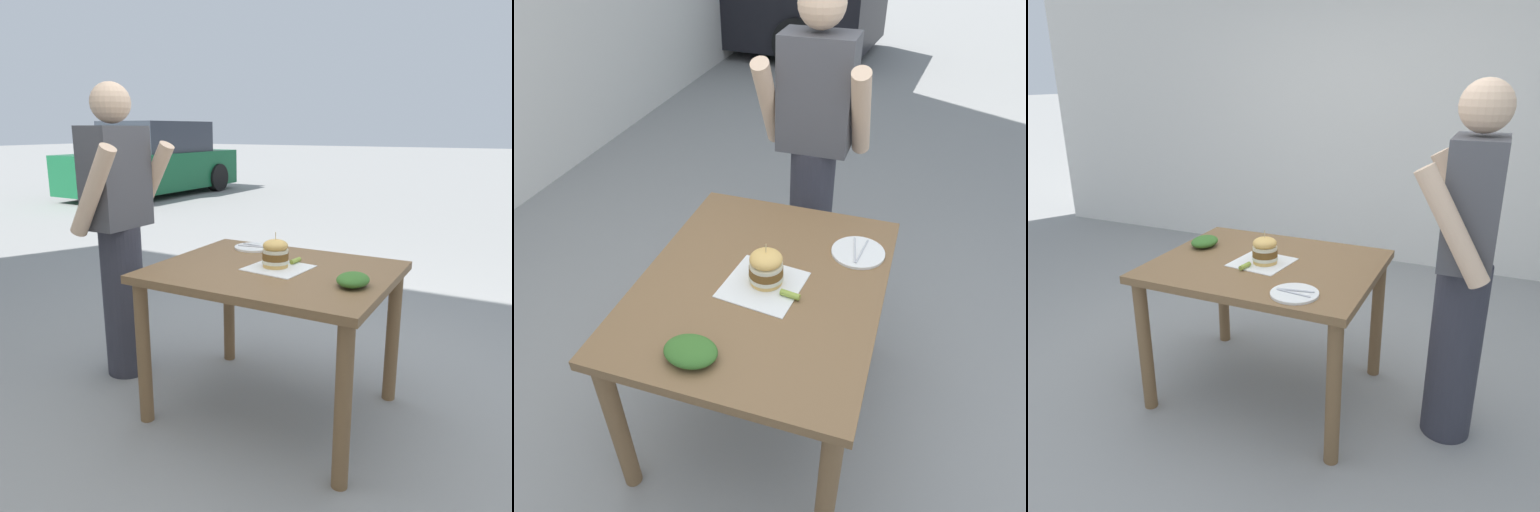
% 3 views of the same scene
% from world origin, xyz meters
% --- Properties ---
extents(ground_plane, '(80.00, 80.00, 0.00)m').
position_xyz_m(ground_plane, '(0.00, 0.00, 0.00)').
color(ground_plane, gray).
extents(patio_table, '(0.92, 1.15, 0.77)m').
position_xyz_m(patio_table, '(0.00, 0.00, 0.66)').
color(patio_table, brown).
rests_on(patio_table, ground).
extents(serving_paper, '(0.31, 0.31, 0.00)m').
position_xyz_m(serving_paper, '(0.01, -0.02, 0.78)').
color(serving_paper, white).
rests_on(serving_paper, patio_table).
extents(sandwich, '(0.13, 0.13, 0.18)m').
position_xyz_m(sandwich, '(0.02, 0.00, 0.85)').
color(sandwich, '#E5B25B').
rests_on(sandwich, serving_paper).
extents(pickle_spear, '(0.08, 0.04, 0.02)m').
position_xyz_m(pickle_spear, '(0.13, -0.06, 0.79)').
color(pickle_spear, '#8EA83D').
rests_on(pickle_spear, serving_paper).
extents(side_plate_with_forks, '(0.22, 0.22, 0.02)m').
position_xyz_m(side_plate_with_forks, '(0.32, 0.29, 0.78)').
color(side_plate_with_forks, white).
rests_on(side_plate_with_forks, patio_table).
extents(side_salad, '(0.18, 0.14, 0.06)m').
position_xyz_m(side_salad, '(-0.09, -0.43, 0.80)').
color(side_salad, '#386B28').
rests_on(side_salad, patio_table).
extents(diner_across_table, '(0.55, 0.35, 1.69)m').
position_xyz_m(diner_across_table, '(-0.04, 0.97, 0.88)').
color(diner_across_table, '#33333D').
rests_on(diner_across_table, ground).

